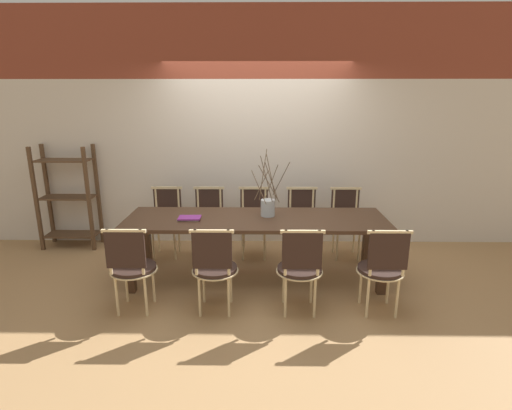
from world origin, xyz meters
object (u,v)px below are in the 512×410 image
at_px(chair_near_center, 300,266).
at_px(chair_far_center, 254,220).
at_px(book_stack, 189,218).
at_px(shelving_rack, 68,198).
at_px(vase_centerpiece, 268,206).
at_px(dining_table, 256,225).

bearing_deg(chair_near_center, chair_far_center, 107.68).
height_order(book_stack, shelving_rack, shelving_rack).
relative_size(vase_centerpiece, book_stack, 2.98).
bearing_deg(chair_near_center, dining_table, 120.42).
bearing_deg(book_stack, dining_table, 5.29).
relative_size(dining_table, book_stack, 11.57).
height_order(dining_table, shelving_rack, shelving_rack).
height_order(vase_centerpiece, shelving_rack, vase_centerpiece).
height_order(dining_table, chair_near_center, chair_near_center).
bearing_deg(dining_table, shelving_rack, 158.43).
relative_size(book_stack, shelving_rack, 0.18).
distance_m(chair_far_center, vase_centerpiece, 0.77).
bearing_deg(vase_centerpiece, chair_far_center, 104.62).
relative_size(dining_table, shelving_rack, 2.04).
xyz_separation_m(dining_table, chair_near_center, (0.43, -0.73, -0.17)).
relative_size(chair_near_center, book_stack, 3.59).
bearing_deg(shelving_rack, book_stack, -30.40).
relative_size(dining_table, chair_far_center, 3.23).
bearing_deg(dining_table, chair_near_center, -59.58).
height_order(chair_near_center, shelving_rack, shelving_rack).
relative_size(chair_far_center, book_stack, 3.59).
distance_m(vase_centerpiece, shelving_rack, 2.91).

